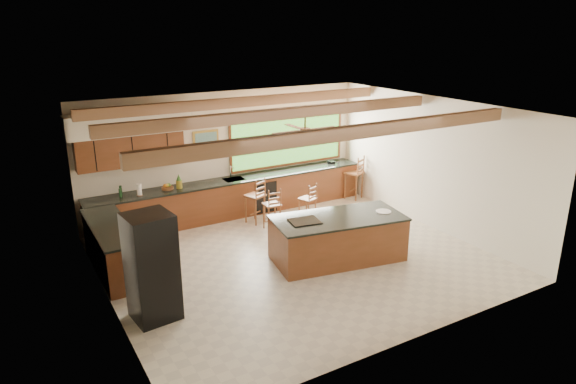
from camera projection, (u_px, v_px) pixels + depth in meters
ground at (296, 259)px, 10.33m from camera, size 7.20×7.20×0.00m
room_shell at (272, 146)px, 10.09m from camera, size 7.27×6.54×3.02m
counter_run at (209, 207)px, 11.85m from camera, size 7.12×3.10×1.26m
island at (338, 238)px, 10.19m from camera, size 2.75×1.64×0.92m
refrigerator at (152, 267)px, 8.02m from camera, size 0.75×0.74×1.76m
bar_stool_a at (273, 206)px, 11.57m from camera, size 0.39×0.39×1.01m
bar_stool_b at (256, 197)px, 11.98m from camera, size 0.52×0.52×1.11m
bar_stool_c at (309, 200)px, 12.03m from camera, size 0.44×0.44×0.97m
bar_stool_d at (356, 174)px, 13.65m from camera, size 0.56×0.57×1.19m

